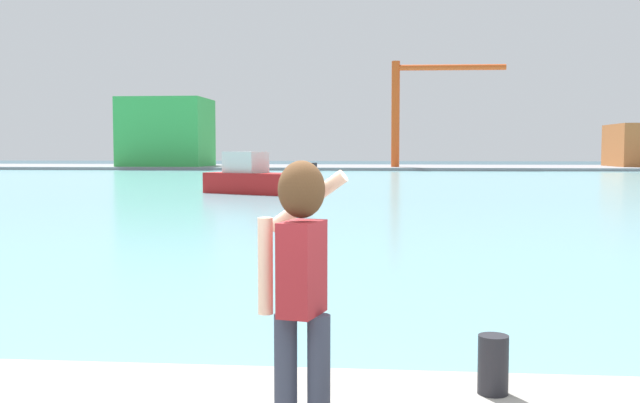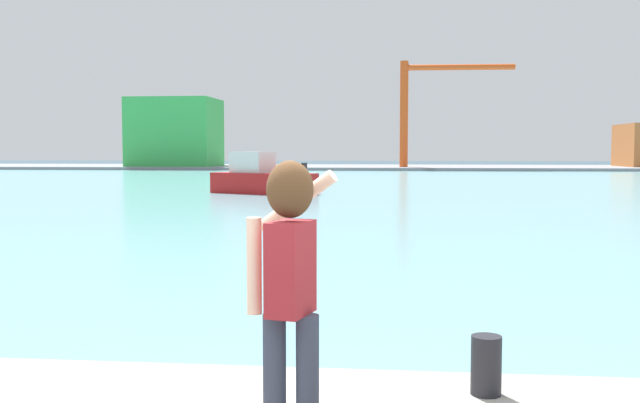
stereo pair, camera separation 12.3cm
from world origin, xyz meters
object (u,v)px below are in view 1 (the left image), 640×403
at_px(person_photographer, 301,274).
at_px(harbor_bollard, 493,365).
at_px(boat_moored, 254,179).
at_px(port_crane, 414,99).
at_px(warehouse_left, 167,132).

xyz_separation_m(person_photographer, harbor_bollard, (1.29, 1.13, -0.85)).
relative_size(boat_moored, port_crane, 0.46).
bearing_deg(person_photographer, warehouse_left, 32.34).
distance_m(harbor_bollard, boat_moored, 35.71).
distance_m(boat_moored, warehouse_left, 57.04).
bearing_deg(harbor_bollard, boat_moored, 103.33).
xyz_separation_m(boat_moored, port_crane, (10.32, 50.45, 7.80)).
relative_size(harbor_bollard, warehouse_left, 0.04).
height_order(warehouse_left, port_crane, port_crane).
bearing_deg(warehouse_left, person_photographer, -72.41).
bearing_deg(port_crane, boat_moored, -101.56).
height_order(harbor_bollard, warehouse_left, warehouse_left).
distance_m(person_photographer, boat_moored, 36.55).
bearing_deg(person_photographer, boat_moored, 25.69).
distance_m(harbor_bollard, warehouse_left, 92.46).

